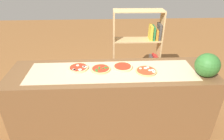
{
  "coord_description": "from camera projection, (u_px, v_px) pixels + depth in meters",
  "views": [
    {
      "loc": [
        -0.1,
        -2.04,
        2.11
      ],
      "look_at": [
        0.0,
        0.0,
        0.96
      ],
      "focal_mm": 31.31,
      "sensor_mm": 36.0,
      "label": 1
    }
  ],
  "objects": [
    {
      "name": "pizza_plain_2",
      "position": [
        123.0,
        67.0,
        2.43
      ],
      "size": [
        0.24,
        0.24,
        0.02
      ],
      "color": "#E5C17F",
      "rests_on": "parchment_paper"
    },
    {
      "name": "pizza_mozzarella_0",
      "position": [
        79.0,
        68.0,
        2.4
      ],
      "size": [
        0.24,
        0.24,
        0.03
      ],
      "color": "#E5C17F",
      "rests_on": "parchment_paper"
    },
    {
      "name": "ground_plane",
      "position": [
        112.0,
        128.0,
        2.81
      ],
      "size": [
        12.0,
        12.0,
        0.0
      ],
      "primitive_type": "plane",
      "color": "brown"
    },
    {
      "name": "watermelon",
      "position": [
        207.0,
        65.0,
        2.2
      ],
      "size": [
        0.27,
        0.27,
        0.27
      ],
      "primitive_type": "sphere",
      "color": "#2D6628",
      "rests_on": "counter"
    },
    {
      "name": "parchment_paper",
      "position": [
        112.0,
        71.0,
        2.35
      ],
      "size": [
        2.0,
        0.52,
        0.0
      ],
      "primitive_type": "cube",
      "color": "tan",
      "rests_on": "counter"
    },
    {
      "name": "pizza_spinach_1",
      "position": [
        101.0,
        69.0,
        2.38
      ],
      "size": [
        0.24,
        0.24,
        0.03
      ],
      "color": "#DBB26B",
      "rests_on": "parchment_paper"
    },
    {
      "name": "counter",
      "position": [
        112.0,
        102.0,
        2.58
      ],
      "size": [
        2.5,
        0.7,
        0.94
      ],
      "primitive_type": "cube",
      "color": "brown",
      "rests_on": "ground_plane"
    },
    {
      "name": "bookshelf",
      "position": [
        142.0,
        57.0,
        3.38
      ],
      "size": [
        0.8,
        0.27,
        1.44
      ],
      "color": "tan",
      "rests_on": "ground_plane"
    },
    {
      "name": "pizza_mozzarella_3",
      "position": [
        146.0,
        71.0,
        2.34
      ],
      "size": [
        0.25,
        0.25,
        0.02
      ],
      "color": "tan",
      "rests_on": "parchment_paper"
    }
  ]
}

